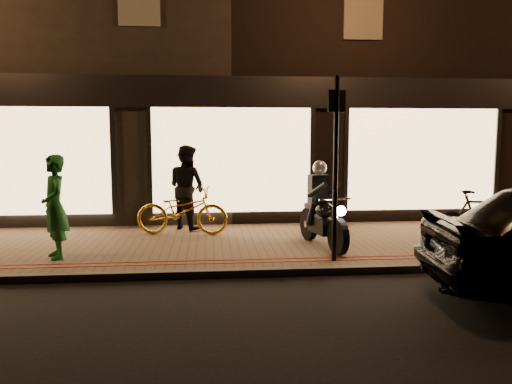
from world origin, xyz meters
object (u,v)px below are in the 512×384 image
Objects in this scene: bicycle_gold at (182,211)px; person_green at (55,207)px; motorcycle at (322,214)px; sign_post at (336,159)px.

person_green reaches higher than bicycle_gold.
motorcycle is 1.51m from sign_post.
motorcycle is 0.64× the size of sign_post.
bicycle_gold is (-2.63, 1.38, -0.11)m from motorcycle.
motorcycle is at bearing 66.97° from person_green.
person_green is at bearing 141.56° from bicycle_gold.
person_green is at bearing 172.35° from sign_post.
sign_post is 4.72m from person_green.
sign_post is 1.72× the size of person_green.
sign_post is 1.58× the size of bicycle_gold.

